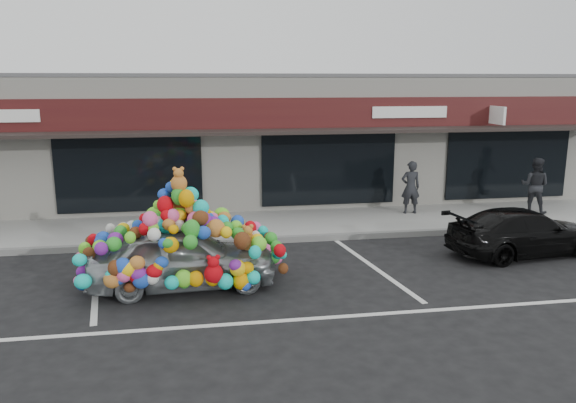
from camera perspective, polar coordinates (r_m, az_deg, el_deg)
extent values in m
plane|color=black|center=(12.10, -3.83, -7.69)|extent=(90.00, 90.00, 0.00)
cube|color=white|center=(19.96, -6.34, 6.37)|extent=(24.00, 6.00, 4.20)
cube|color=#59595B|center=(19.86, -6.48, 12.55)|extent=(24.00, 6.00, 0.12)
cube|color=#3E1112|center=(16.81, -5.83, 8.88)|extent=(24.00, 0.18, 0.90)
cube|color=black|center=(16.33, -5.67, 7.02)|extent=(24.00, 1.20, 0.10)
cube|color=white|center=(18.76, 20.43, 8.22)|extent=(0.08, 0.95, 0.55)
cube|color=white|center=(17.90, 12.27, 8.87)|extent=(2.40, 0.04, 0.35)
cube|color=black|center=(17.12, -15.80, 2.81)|extent=(4.20, 0.12, 2.30)
cube|color=black|center=(17.49, 4.16, 3.43)|extent=(4.20, 0.12, 2.30)
cube|color=black|center=(19.76, 21.37, 3.64)|extent=(4.20, 0.12, 2.30)
cube|color=gray|center=(15.89, -5.26, -2.55)|extent=(26.00, 3.00, 0.15)
cube|color=slate|center=(14.45, -4.82, -4.06)|extent=(26.00, 0.18, 0.16)
cube|color=silver|center=(12.43, -18.92, -7.79)|extent=(0.73, 4.37, 0.01)
cube|color=silver|center=(12.83, 8.70, -6.60)|extent=(0.73, 4.37, 0.01)
cube|color=silver|center=(10.38, 8.74, -11.26)|extent=(14.00, 0.12, 0.01)
imported|color=silver|center=(11.53, -10.68, -5.55)|extent=(1.68, 3.81, 1.28)
ellipsoid|color=red|center=(11.24, -10.90, -0.12)|extent=(1.20, 1.62, 0.96)
sphere|color=#FFB20E|center=(11.34, -4.10, -4.07)|extent=(0.34, 0.34, 0.34)
sphere|color=blue|center=(10.77, -7.52, -7.23)|extent=(0.36, 0.36, 0.36)
sphere|color=green|center=(12.38, -14.31, -4.67)|extent=(0.30, 0.30, 0.30)
sphere|color=#E359A2|center=(11.16, -10.99, 2.03)|extent=(0.32, 0.32, 0.32)
sphere|color=#E09800|center=(11.62, -16.29, -4.08)|extent=(0.30, 0.30, 0.30)
imported|color=black|center=(14.62, 22.89, -2.86)|extent=(2.03, 3.99, 1.11)
imported|color=#24242A|center=(17.33, 12.34, 1.43)|extent=(0.61, 0.43, 1.60)
imported|color=black|center=(18.58, 23.78, 1.52)|extent=(1.04, 1.03, 1.69)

